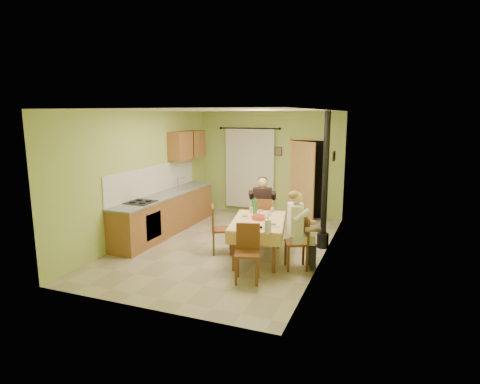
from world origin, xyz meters
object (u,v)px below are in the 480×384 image
at_px(dining_table, 258,239).
at_px(chair_left, 221,239).
at_px(man_far, 262,202).
at_px(chair_right, 297,253).
at_px(chair_near, 247,264).
at_px(chair_far, 262,229).
at_px(stove_flue, 324,199).
at_px(man_right, 297,221).

bearing_deg(dining_table, chair_left, 164.29).
bearing_deg(man_far, chair_right, -65.07).
distance_m(chair_near, man_far, 2.21).
bearing_deg(chair_near, man_far, -94.32).
bearing_deg(chair_left, chair_near, 15.29).
height_order(chair_far, stove_flue, stove_flue).
height_order(dining_table, chair_near, chair_near).
bearing_deg(dining_table, man_far, 91.50).
bearing_deg(chair_left, stove_flue, 94.73).
bearing_deg(chair_left, chair_far, 125.28).
distance_m(dining_table, chair_near, 1.09).
bearing_deg(stove_flue, chair_left, -150.01).
xyz_separation_m(chair_right, stove_flue, (0.24, 1.33, 0.74)).
distance_m(chair_far, chair_left, 1.10).
bearing_deg(chair_near, dining_table, -96.61).
bearing_deg(dining_table, man_right, -28.50).
distance_m(chair_near, man_right, 1.20).
bearing_deg(stove_flue, man_far, -176.14).
relative_size(dining_table, chair_far, 1.81).
distance_m(dining_table, stove_flue, 1.65).
distance_m(man_far, stove_flue, 1.31).
relative_size(chair_far, stove_flue, 0.35).
bearing_deg(man_right, chair_left, 56.56).
relative_size(chair_near, chair_right, 1.01).
bearing_deg(chair_right, stove_flue, -33.66).
relative_size(dining_table, man_far, 1.28).
relative_size(chair_left, man_right, 0.69).
bearing_deg(stove_flue, chair_far, -175.52).
relative_size(chair_near, chair_left, 0.99).
bearing_deg(chair_right, chair_left, 56.81).
xyz_separation_m(man_right, stove_flue, (0.25, 1.34, 0.15)).
bearing_deg(man_far, dining_table, -91.66).
relative_size(chair_far, chair_near, 1.03).
relative_size(dining_table, man_right, 1.28).
bearing_deg(man_right, dining_table, 50.32).
bearing_deg(chair_right, chair_far, 17.12).
distance_m(chair_right, man_far, 1.74).
height_order(chair_far, man_right, man_right).
bearing_deg(man_right, chair_right, -90.00).
distance_m(man_right, stove_flue, 1.37).
height_order(dining_table, chair_left, chair_left).
distance_m(dining_table, man_right, 0.97).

